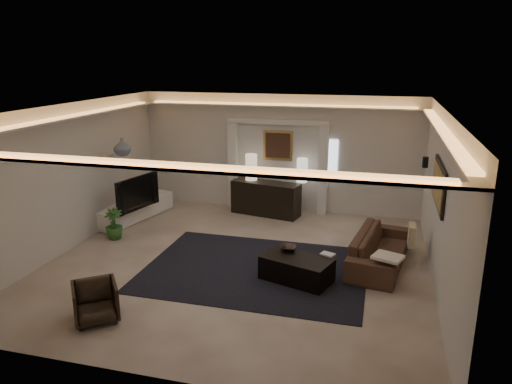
% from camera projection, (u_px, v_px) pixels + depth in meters
% --- Properties ---
extents(floor, '(7.00, 7.00, 0.00)m').
position_uv_depth(floor, '(238.00, 263.00, 9.14)').
color(floor, beige).
rests_on(floor, ground).
extents(ceiling, '(7.00, 7.00, 0.00)m').
position_uv_depth(ceiling, '(236.00, 109.00, 8.36)').
color(ceiling, white).
rests_on(ceiling, ground).
extents(wall_back, '(7.00, 0.00, 7.00)m').
position_uv_depth(wall_back, '(278.00, 153.00, 12.00)').
color(wall_back, silver).
rests_on(wall_back, ground).
extents(wall_front, '(7.00, 0.00, 7.00)m').
position_uv_depth(wall_front, '(147.00, 268.00, 5.49)').
color(wall_front, silver).
rests_on(wall_front, ground).
extents(wall_left, '(0.00, 7.00, 7.00)m').
position_uv_depth(wall_left, '(69.00, 177.00, 9.61)').
color(wall_left, silver).
rests_on(wall_left, ground).
extents(wall_right, '(0.00, 7.00, 7.00)m').
position_uv_depth(wall_right, '(441.00, 204.00, 7.89)').
color(wall_right, silver).
rests_on(wall_right, ground).
extents(cove_soffit, '(7.00, 7.00, 0.04)m').
position_uv_depth(cove_soffit, '(236.00, 125.00, 8.43)').
color(cove_soffit, silver).
rests_on(cove_soffit, ceiling).
extents(daylight_slit, '(0.25, 0.03, 1.00)m').
position_uv_depth(daylight_slit, '(332.00, 160.00, 11.68)').
color(daylight_slit, white).
rests_on(daylight_slit, wall_back).
extents(area_rug, '(4.00, 3.00, 0.01)m').
position_uv_depth(area_rug, '(255.00, 269.00, 8.86)').
color(area_rug, black).
rests_on(area_rug, ground).
extents(pilaster_left, '(0.22, 0.20, 2.20)m').
position_uv_depth(pilaster_left, '(233.00, 165.00, 12.29)').
color(pilaster_left, silver).
rests_on(pilaster_left, ground).
extents(pilaster_right, '(0.22, 0.20, 2.20)m').
position_uv_depth(pilaster_right, '(323.00, 170.00, 11.72)').
color(pilaster_right, silver).
rests_on(pilaster_right, ground).
extents(alcove_header, '(2.52, 0.20, 0.12)m').
position_uv_depth(alcove_header, '(278.00, 122.00, 11.69)').
color(alcove_header, silver).
rests_on(alcove_header, wall_back).
extents(painting_frame, '(0.74, 0.04, 0.74)m').
position_uv_depth(painting_frame, '(278.00, 145.00, 11.92)').
color(painting_frame, tan).
rests_on(painting_frame, wall_back).
extents(painting_canvas, '(0.62, 0.02, 0.62)m').
position_uv_depth(painting_canvas, '(278.00, 146.00, 11.90)').
color(painting_canvas, '#4C2D1E').
rests_on(painting_canvas, wall_back).
extents(art_panel_frame, '(0.04, 1.64, 0.74)m').
position_uv_depth(art_panel_frame, '(439.00, 185.00, 8.10)').
color(art_panel_frame, black).
rests_on(art_panel_frame, wall_right).
extents(art_panel_gold, '(0.02, 1.50, 0.62)m').
position_uv_depth(art_panel_gold, '(438.00, 184.00, 8.11)').
color(art_panel_gold, tan).
rests_on(art_panel_gold, wall_right).
extents(wall_sconce, '(0.12, 0.12, 0.22)m').
position_uv_depth(wall_sconce, '(425.00, 162.00, 9.90)').
color(wall_sconce, black).
rests_on(wall_sconce, wall_right).
extents(wall_niche, '(0.10, 0.55, 0.04)m').
position_uv_depth(wall_niche, '(109.00, 154.00, 10.85)').
color(wall_niche, silver).
rests_on(wall_niche, wall_left).
extents(console, '(1.75, 0.84, 0.84)m').
position_uv_depth(console, '(266.00, 199.00, 11.86)').
color(console, black).
rests_on(console, ground).
extents(lamp_left, '(0.35, 0.35, 0.65)m').
position_uv_depth(lamp_left, '(251.00, 169.00, 11.90)').
color(lamp_left, beige).
rests_on(lamp_left, console).
extents(lamp_right, '(0.33, 0.33, 0.58)m').
position_uv_depth(lamp_right, '(302.00, 171.00, 11.71)').
color(lamp_right, white).
rests_on(lamp_right, console).
extents(media_ledge, '(1.05, 2.31, 0.42)m').
position_uv_depth(media_ledge, '(135.00, 210.00, 11.59)').
color(media_ledge, white).
rests_on(media_ledge, ground).
extents(tv, '(1.32, 0.48, 0.76)m').
position_uv_depth(tv, '(133.00, 192.00, 10.88)').
color(tv, black).
rests_on(tv, media_ledge).
extents(figurine, '(0.21, 0.21, 0.43)m').
position_uv_depth(figurine, '(145.00, 187.00, 11.99)').
color(figurine, '#483025').
rests_on(figurine, media_ledge).
extents(ginger_jar, '(0.48, 0.48, 0.39)m').
position_uv_depth(ginger_jar, '(122.00, 147.00, 10.56)').
color(ginger_jar, '#3F5161').
rests_on(ginger_jar, wall_niche).
extents(plant, '(0.48, 0.48, 0.66)m').
position_uv_depth(plant, '(114.00, 224.00, 10.27)').
color(plant, '#2D5D24').
rests_on(plant, ground).
extents(sofa, '(2.27, 1.17, 0.63)m').
position_uv_depth(sofa, '(380.00, 249.00, 8.97)').
color(sofa, black).
rests_on(sofa, ground).
extents(throw_blanket, '(0.58, 0.53, 0.05)m').
position_uv_depth(throw_blanket, '(388.00, 257.00, 8.04)').
color(throw_blanket, silver).
rests_on(throw_blanket, sofa).
extents(throw_pillow, '(0.12, 0.40, 0.40)m').
position_uv_depth(throw_pillow, '(412.00, 235.00, 9.03)').
color(throw_pillow, beige).
rests_on(throw_pillow, sofa).
extents(coffee_table, '(1.33, 0.98, 0.44)m').
position_uv_depth(coffee_table, '(297.00, 270.00, 8.38)').
color(coffee_table, black).
rests_on(coffee_table, ground).
extents(bowl, '(0.31, 0.31, 0.07)m').
position_uv_depth(bowl, '(288.00, 249.00, 8.67)').
color(bowl, '#2F201A').
rests_on(bowl, coffee_table).
extents(magazine, '(0.28, 0.24, 0.03)m').
position_uv_depth(magazine, '(328.00, 255.00, 8.44)').
color(magazine, silver).
rests_on(magazine, coffee_table).
extents(armchair, '(0.88, 0.89, 0.58)m').
position_uv_depth(armchair, '(96.00, 302.00, 7.10)').
color(armchair, '#35291C').
rests_on(armchair, ground).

